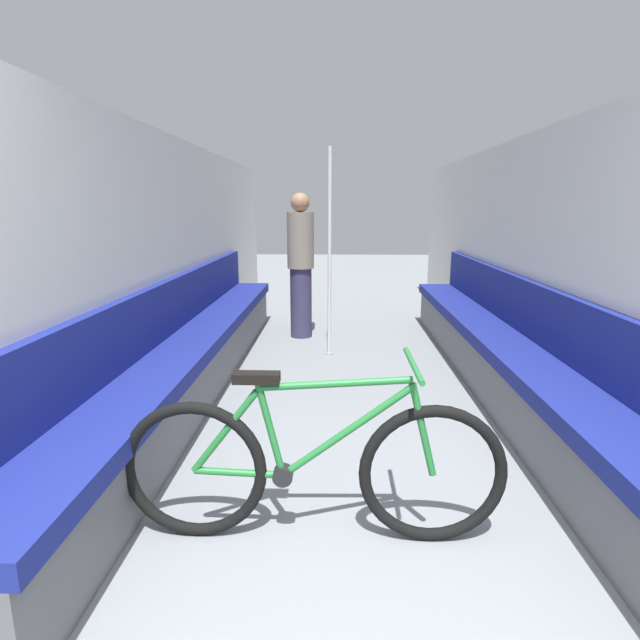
{
  "coord_description": "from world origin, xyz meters",
  "views": [
    {
      "loc": [
        -0.09,
        -0.85,
        1.48
      ],
      "look_at": [
        -0.2,
        2.28,
        0.76
      ],
      "focal_mm": 28.0,
      "sensor_mm": 36.0,
      "label": 1
    }
  ],
  "objects_px": {
    "bench_seat_row_left": "(194,354)",
    "bicycle": "(312,468)",
    "grab_pole_near": "(330,258)",
    "bench_seat_row_right": "(504,358)",
    "passenger_standing": "(301,264)"
  },
  "relations": [
    {
      "from": "bicycle",
      "to": "bench_seat_row_right",
      "type": "bearing_deg",
      "value": 50.82
    },
    {
      "from": "bench_seat_row_right",
      "to": "passenger_standing",
      "type": "distance_m",
      "value": 2.56
    },
    {
      "from": "grab_pole_near",
      "to": "passenger_standing",
      "type": "relative_size",
      "value": 1.25
    },
    {
      "from": "bench_seat_row_right",
      "to": "grab_pole_near",
      "type": "height_order",
      "value": "grab_pole_near"
    },
    {
      "from": "bicycle",
      "to": "grab_pole_near",
      "type": "height_order",
      "value": "grab_pole_near"
    },
    {
      "from": "grab_pole_near",
      "to": "bicycle",
      "type": "bearing_deg",
      "value": -90.63
    },
    {
      "from": "bench_seat_row_right",
      "to": "bicycle",
      "type": "height_order",
      "value": "bench_seat_row_right"
    },
    {
      "from": "bicycle",
      "to": "passenger_standing",
      "type": "relative_size",
      "value": 1.05
    },
    {
      "from": "bench_seat_row_left",
      "to": "passenger_standing",
      "type": "relative_size",
      "value": 3.24
    },
    {
      "from": "bicycle",
      "to": "bench_seat_row_left",
      "type": "bearing_deg",
      "value": 119.06
    },
    {
      "from": "bench_seat_row_right",
      "to": "grab_pole_near",
      "type": "distance_m",
      "value": 1.9
    },
    {
      "from": "bench_seat_row_right",
      "to": "bicycle",
      "type": "xyz_separation_m",
      "value": [
        -1.43,
        -1.82,
        0.03
      ]
    },
    {
      "from": "bench_seat_row_left",
      "to": "bench_seat_row_right",
      "type": "height_order",
      "value": "same"
    },
    {
      "from": "bench_seat_row_right",
      "to": "grab_pole_near",
      "type": "bearing_deg",
      "value": 142.25
    },
    {
      "from": "bench_seat_row_left",
      "to": "bicycle",
      "type": "bearing_deg",
      "value": -60.04
    }
  ]
}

